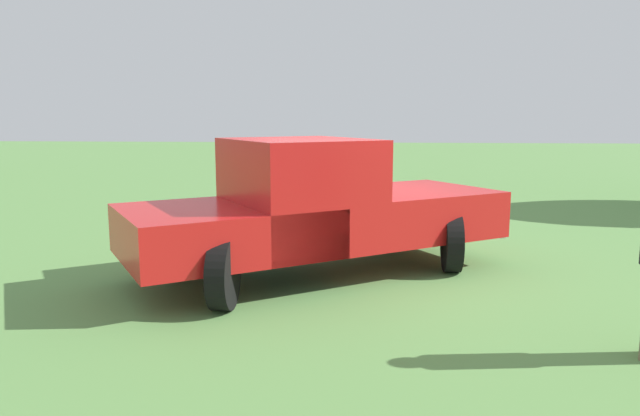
{
  "coord_description": "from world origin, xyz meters",
  "views": [
    {
      "loc": [
        -7.88,
        -0.31,
        2.1
      ],
      "look_at": [
        -0.31,
        0.33,
        0.9
      ],
      "focal_mm": 32.45,
      "sensor_mm": 36.0,
      "label": 1
    }
  ],
  "objects": [
    {
      "name": "ground_plane",
      "position": [
        0.0,
        0.0,
        0.0
      ],
      "size": [
        80.0,
        80.0,
        0.0
      ],
      "primitive_type": "plane",
      "color": "#5B8C47"
    },
    {
      "name": "pickup_truck",
      "position": [
        -0.38,
        0.44,
        0.95
      ],
      "size": [
        4.35,
        5.27,
        1.82
      ],
      "rotation": [
        0.0,
        0.0,
        5.3
      ],
      "color": "black",
      "rests_on": "ground_plane"
    }
  ]
}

